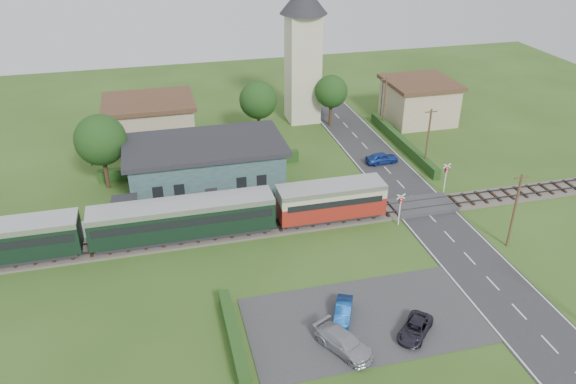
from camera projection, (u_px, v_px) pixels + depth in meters
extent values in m
plane|color=#2D4C19|center=(331.00, 232.00, 51.27)|extent=(120.00, 120.00, 0.00)
cube|color=#4C443D|center=(325.00, 220.00, 52.93)|extent=(76.00, 3.20, 0.20)
cube|color=#3F3F47|center=(327.00, 221.00, 52.16)|extent=(76.00, 0.08, 0.15)
cube|color=#3F3F47|center=(323.00, 213.00, 53.39)|extent=(76.00, 0.08, 0.15)
cube|color=#28282B|center=(431.00, 217.00, 53.43)|extent=(6.00, 70.00, 0.05)
cube|color=#333335|center=(363.00, 320.00, 40.69)|extent=(17.00, 9.00, 0.08)
cube|color=#333335|center=(422.00, 206.00, 55.04)|extent=(6.20, 3.40, 0.45)
cube|color=gray|center=(215.00, 215.00, 53.43)|extent=(30.00, 3.00, 0.45)
cube|color=beige|center=(126.00, 213.00, 51.02)|extent=(2.00, 2.00, 2.40)
cube|color=#232328|center=(124.00, 200.00, 50.41)|extent=(2.30, 2.30, 0.15)
cube|color=#2A4A4B|center=(206.00, 169.00, 57.34)|extent=(15.00, 8.00, 4.80)
cube|color=#232328|center=(204.00, 145.00, 56.08)|extent=(16.00, 9.00, 0.50)
cube|color=#232328|center=(212.00, 198.00, 54.60)|extent=(1.20, 0.12, 2.20)
cube|color=black|center=(158.00, 192.00, 52.90)|extent=(1.00, 0.12, 1.20)
cube|color=black|center=(179.00, 190.00, 53.33)|extent=(1.00, 0.12, 1.20)
cube|color=black|center=(241.00, 182.00, 54.63)|extent=(1.00, 0.12, 1.20)
cube|color=black|center=(261.00, 180.00, 55.07)|extent=(1.00, 0.12, 1.20)
cube|color=#232328|center=(330.00, 214.00, 52.81)|extent=(9.00, 2.20, 0.50)
cube|color=maroon|center=(331.00, 205.00, 52.33)|extent=(10.00, 2.80, 1.80)
cube|color=#BFB896|center=(331.00, 193.00, 51.74)|extent=(10.00, 2.82, 0.90)
cube|color=black|center=(331.00, 197.00, 51.90)|extent=(9.00, 2.88, 0.60)
cube|color=#BDBDBE|center=(331.00, 187.00, 51.43)|extent=(10.00, 2.90, 0.45)
cube|color=#232328|center=(185.00, 234.00, 49.86)|extent=(15.20, 2.20, 0.50)
cube|color=black|center=(183.00, 219.00, 49.15)|extent=(16.00, 2.80, 2.60)
cube|color=black|center=(183.00, 215.00, 48.96)|extent=(15.40, 2.86, 0.70)
cube|color=#BDBDBE|center=(182.00, 205.00, 48.48)|extent=(16.00, 2.90, 0.50)
cube|color=beige|center=(303.00, 69.00, 72.90)|extent=(4.00, 4.00, 14.00)
cube|color=tan|center=(151.00, 123.00, 68.15)|extent=(10.00, 8.00, 5.00)
cube|color=#472D1E|center=(148.00, 102.00, 66.84)|extent=(10.80, 8.80, 0.50)
cube|color=tan|center=(419.00, 102.00, 74.88)|extent=(8.00, 8.00, 5.00)
cube|color=#472D1E|center=(421.00, 82.00, 73.57)|extent=(8.80, 8.80, 0.50)
cube|color=#193814|center=(234.00, 337.00, 38.37)|extent=(0.80, 9.00, 1.20)
cube|color=#193814|center=(402.00, 143.00, 67.71)|extent=(0.80, 18.00, 1.20)
cube|color=#193814|center=(202.00, 166.00, 62.01)|extent=(22.00, 0.80, 1.30)
cylinder|color=#332316|center=(106.00, 170.00, 57.89)|extent=(0.44, 0.44, 4.12)
sphere|color=#143311|center=(100.00, 140.00, 56.31)|extent=(5.20, 5.20, 5.20)
cylinder|color=#332316|center=(259.00, 124.00, 69.53)|extent=(0.44, 0.44, 3.85)
sphere|color=#143311|center=(258.00, 100.00, 68.05)|extent=(4.60, 4.60, 4.60)
cylinder|color=#332316|center=(330.00, 113.00, 73.47)|extent=(0.44, 0.44, 3.58)
sphere|color=#143311|center=(331.00, 91.00, 72.10)|extent=(4.20, 4.20, 4.20)
cylinder|color=#473321|center=(514.00, 211.00, 47.57)|extent=(0.22, 0.22, 7.00)
cube|color=#473321|center=(522.00, 178.00, 46.05)|extent=(1.40, 0.10, 0.10)
cylinder|color=#473321|center=(428.00, 140.00, 61.21)|extent=(0.22, 0.22, 7.00)
cube|color=#473321|center=(431.00, 112.00, 59.69)|extent=(1.40, 0.10, 0.10)
cylinder|color=#473321|center=(385.00, 104.00, 71.44)|extent=(0.22, 0.22, 7.00)
cube|color=#473321|center=(387.00, 79.00, 69.92)|extent=(1.40, 0.10, 0.10)
cylinder|color=silver|center=(400.00, 211.00, 51.60)|extent=(0.12, 0.12, 3.00)
cube|color=#232328|center=(401.00, 200.00, 51.08)|extent=(0.35, 0.18, 0.55)
sphere|color=#FF190C|center=(401.00, 200.00, 50.91)|extent=(0.14, 0.14, 0.14)
sphere|color=#FF190C|center=(401.00, 202.00, 51.05)|extent=(0.14, 0.14, 0.14)
cube|color=silver|center=(401.00, 197.00, 50.89)|extent=(0.84, 0.05, 0.55)
cube|color=silver|center=(401.00, 197.00, 50.89)|extent=(0.84, 0.05, 0.55)
cylinder|color=silver|center=(445.00, 179.00, 57.26)|extent=(0.12, 0.12, 3.00)
cube|color=#232328|center=(447.00, 169.00, 56.73)|extent=(0.35, 0.18, 0.55)
sphere|color=#FF190C|center=(447.00, 169.00, 56.56)|extent=(0.14, 0.14, 0.14)
sphere|color=#FF190C|center=(447.00, 171.00, 56.70)|extent=(0.14, 0.14, 0.14)
cube|color=silver|center=(447.00, 166.00, 56.54)|extent=(0.84, 0.05, 0.55)
cube|color=silver|center=(447.00, 166.00, 56.54)|extent=(0.84, 0.05, 0.55)
cylinder|color=#3F3F47|center=(88.00, 145.00, 62.37)|extent=(0.14, 0.14, 5.00)
sphere|color=orange|center=(84.00, 124.00, 61.18)|extent=(0.30, 0.30, 0.30)
cylinder|color=#3F3F47|center=(382.00, 98.00, 76.57)|extent=(0.14, 0.14, 5.00)
sphere|color=orange|center=(383.00, 80.00, 75.38)|extent=(0.30, 0.30, 0.30)
imported|color=navy|center=(382.00, 158.00, 63.70)|extent=(3.77, 1.64, 1.26)
imported|color=navy|center=(343.00, 310.00, 40.72)|extent=(2.41, 3.44, 1.08)
imported|color=#A0A1AB|center=(344.00, 342.00, 37.71)|extent=(3.74, 4.83, 1.31)
imported|color=black|center=(415.00, 329.00, 39.08)|extent=(3.76, 3.78, 1.01)
imported|color=gray|center=(281.00, 199.00, 53.92)|extent=(0.66, 0.47, 1.69)
imported|color=gray|center=(162.00, 216.00, 51.35)|extent=(0.84, 0.93, 1.57)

